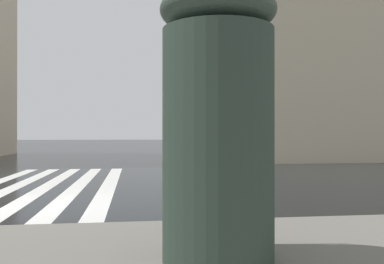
# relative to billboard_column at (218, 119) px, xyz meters

# --- Properties ---
(ground_plane) EXTENTS (220.00, 220.00, 0.00)m
(ground_plane) POSITION_rel_billboard_column_xyz_m (5.50, 3.29, -1.92)
(ground_plane) COLOR black
(zebra_crossing) EXTENTS (13.00, 4.50, 0.01)m
(zebra_crossing) POSITION_rel_billboard_column_xyz_m (9.50, 3.88, -1.92)
(zebra_crossing) COLOR silver
(zebra_crossing) RESTS_ON ground_plane
(haussmann_block_corner) EXTENTS (18.39, 21.64, 21.26)m
(haussmann_block_corner) POSITION_rel_billboard_column_xyz_m (27.20, -15.75, 8.49)
(haussmann_block_corner) COLOR beige
(haussmann_block_corner) RESTS_ON ground_plane
(billboard_column) EXTENTS (1.47, 1.47, 3.45)m
(billboard_column) POSITION_rel_billboard_column_xyz_m (0.00, 0.00, 0.00)
(billboard_column) COLOR #28382D
(billboard_column) RESTS_ON sidewalk_pavement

